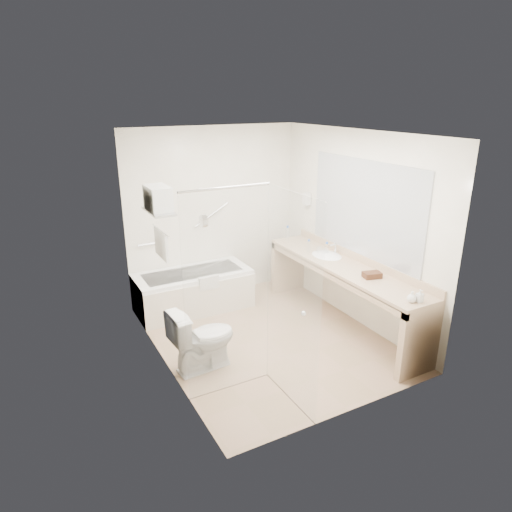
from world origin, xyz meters
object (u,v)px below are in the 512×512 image
vanity_counter (343,280)px  water_bottle_left (327,249)px  toilet (203,339)px  amenity_basket (372,275)px  bathtub (194,290)px

vanity_counter → water_bottle_left: (0.01, 0.39, 0.30)m
toilet → amenity_basket: bearing=-106.4°
bathtub → vanity_counter: bearing=-42.4°
vanity_counter → water_bottle_left: 0.49m
vanity_counter → amenity_basket: bearing=-88.1°
amenity_basket → bathtub: bearing=129.2°
bathtub → toilet: bearing=-107.1°
bathtub → toilet: 1.54m
vanity_counter → toilet: (-1.97, -0.08, -0.28)m
vanity_counter → water_bottle_left: water_bottle_left is taller
bathtub → water_bottle_left: (1.54, -1.00, 0.66)m
toilet → amenity_basket: size_ratio=3.56×
toilet → vanity_counter: bearing=-92.1°
bathtub → water_bottle_left: 1.95m
vanity_counter → toilet: bearing=-177.7°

